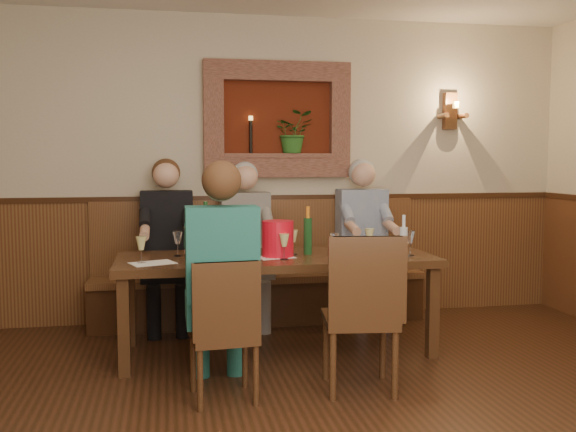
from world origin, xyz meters
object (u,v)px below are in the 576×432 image
bench (259,286)px  wine_bottle_green_a (308,235)px  chair_near_right (360,345)px  person_bench_right (364,253)px  spittoon_bucket (278,239)px  dining_table (276,265)px  person_bench_left (167,259)px  water_bottle (403,242)px  person_chair_front (221,297)px  wine_bottle_green_b (206,233)px  person_bench_mid (247,258)px  chair_near_left (224,359)px

bench → wine_bottle_green_a: 1.10m
chair_near_right → person_bench_right: bearing=79.5°
spittoon_bucket → dining_table: bearing=97.2°
person_bench_left → water_bottle: person_bench_left is taller
spittoon_bucket → wine_bottle_green_a: 0.26m
person_bench_right → wine_bottle_green_a: 1.10m
person_bench_left → water_bottle: (1.71, -1.18, 0.26)m
dining_table → water_bottle: 0.98m
person_chair_front → water_bottle: (1.38, 0.43, 0.26)m
bench → spittoon_bucket: (0.00, -0.98, 0.56)m
person_bench_right → wine_bottle_green_a: (-0.71, -0.80, 0.28)m
chair_near_right → wine_bottle_green_a: bearing=105.7°
dining_table → water_bottle: bearing=-21.0°
person_bench_right → wine_bottle_green_b: size_ratio=3.58×
chair_near_right → water_bottle: size_ratio=3.11×
wine_bottle_green_a → water_bottle: wine_bottle_green_a is taller
wine_bottle_green_b → person_bench_right: bearing=25.6°
spittoon_bucket → chair_near_right: bearing=-66.4°
person_chair_front → wine_bottle_green_b: size_ratio=3.56×
spittoon_bucket → wine_bottle_green_b: wine_bottle_green_b is taller
wine_bottle_green_b → water_bottle: size_ratio=1.26×
person_bench_left → person_bench_right: bearing=0.0°
bench → person_bench_right: bearing=-6.4°
chair_near_right → bench: bearing=109.6°
dining_table → bench: bearing=90.0°
chair_near_right → person_bench_left: size_ratio=0.69×
dining_table → person_bench_right: bearing=40.9°
dining_table → wine_bottle_green_a: wine_bottle_green_a is taller
person_bench_mid → water_bottle: 1.58m
person_bench_right → spittoon_bucket: (-0.96, -0.87, 0.27)m
person_chair_front → spittoon_bucket: bearing=56.3°
chair_near_left → person_bench_mid: person_bench_mid is taller
dining_table → chair_near_right: size_ratio=2.35×
dining_table → wine_bottle_green_b: bearing=167.1°
chair_near_left → person_bench_right: bearing=45.8°
person_bench_left → wine_bottle_green_b: (0.29, -0.72, 0.30)m
person_bench_left → person_bench_mid: 0.69m
dining_table → person_chair_front: 0.92m
chair_near_left → spittoon_bucket: bearing=56.3°
bench → chair_near_right: 1.90m
bench → chair_near_right: bench is taller
dining_table → person_chair_front: (-0.49, -0.78, -0.06)m
person_bench_left → person_bench_right: 1.79m
dining_table → bench: 1.01m
spittoon_bucket → water_bottle: size_ratio=0.83×
bench → spittoon_bucket: size_ratio=11.00×
person_chair_front → spittoon_bucket: (0.49, 0.74, 0.27)m
person_bench_left → water_bottle: 2.09m
water_bottle → person_bench_mid: bearing=130.9°
person_bench_mid → chair_near_left: bearing=-101.6°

